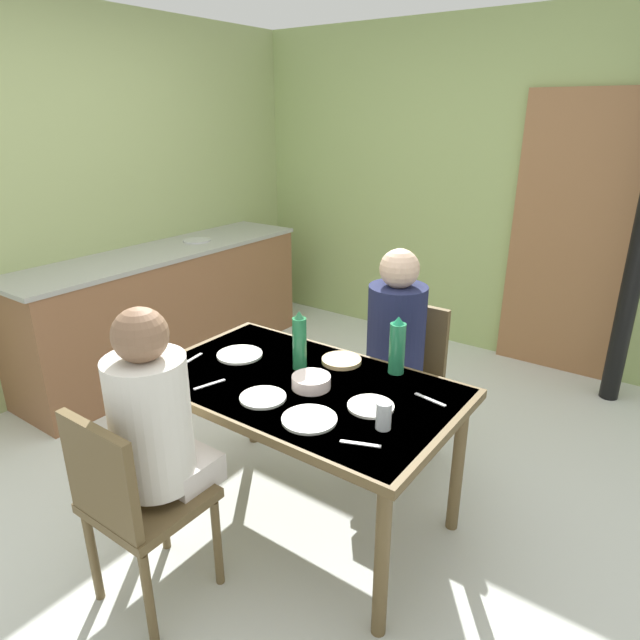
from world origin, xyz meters
name	(u,v)px	position (x,y,z in m)	size (l,w,h in m)	color
ground_plane	(276,471)	(0.00, 0.00, 0.00)	(6.07, 6.07, 0.00)	silver
wall_back	(462,191)	(0.00, 2.34, 1.26)	(4.02, 0.10, 2.52)	#9BB16A
wall_left	(123,196)	(-1.91, 0.58, 1.26)	(0.10, 3.50, 2.52)	#9EAE6E
door_wooden	(568,239)	(0.86, 2.26, 1.00)	(0.80, 0.05, 2.00)	#91633D
kitchen_counter	(167,307)	(-1.58, 0.62, 0.45)	(0.61, 2.35, 0.91)	brown
dining_table	(301,397)	(0.33, -0.19, 0.65)	(1.40, 0.83, 0.72)	brown
chair_near_diner	(132,500)	(0.13, -0.96, 0.50)	(0.40, 0.40, 0.87)	brown
chair_far_diner	(404,373)	(0.45, 0.58, 0.50)	(0.40, 0.40, 0.87)	brown
person_near_diner	(154,418)	(0.13, -0.82, 0.78)	(0.30, 0.37, 0.77)	silver
person_far_diner	(395,333)	(0.45, 0.44, 0.78)	(0.30, 0.37, 0.77)	#202745
water_bottle_green_near	(300,342)	(0.23, -0.07, 0.86)	(0.07, 0.07, 0.28)	#247946
water_bottle_green_far	(397,347)	(0.62, 0.15, 0.85)	(0.07, 0.07, 0.27)	#278252
serving_bowl_center	(311,382)	(0.39, -0.20, 0.75)	(0.17, 0.17, 0.06)	silver
dinner_plate_near_left	(240,355)	(-0.09, -0.14, 0.73)	(0.22, 0.22, 0.01)	white
dinner_plate_near_right	(371,406)	(0.69, -0.20, 0.73)	(0.19, 0.19, 0.01)	white
dinner_plate_far_center	(263,397)	(0.29, -0.40, 0.73)	(0.20, 0.20, 0.01)	white
dinner_plate_far_side	(309,419)	(0.55, -0.42, 0.73)	(0.22, 0.22, 0.01)	white
drinking_glass_by_near_diner	(384,415)	(0.81, -0.30, 0.78)	(0.06, 0.06, 0.11)	silver
drinking_glass_by_far_diner	(173,367)	(-0.17, -0.48, 0.77)	(0.06, 0.06, 0.10)	silver
bread_plate_sliced	(341,360)	(0.36, 0.09, 0.73)	(0.19, 0.19, 0.02)	#DBB77A
cutlery_knife_near	(430,400)	(0.86, 0.00, 0.73)	(0.15, 0.02, 0.00)	silver
cutlery_fork_near	(192,359)	(-0.25, -0.31, 0.73)	(0.15, 0.02, 0.00)	silver
cutlery_knife_far	(360,444)	(0.80, -0.45, 0.73)	(0.15, 0.02, 0.00)	silver
cutlery_fork_far	(210,384)	(0.01, -0.44, 0.73)	(0.15, 0.02, 0.00)	silver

